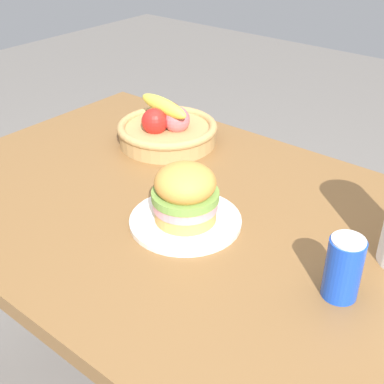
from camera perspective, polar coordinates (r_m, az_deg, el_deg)
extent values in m
cube|color=brown|center=(1.20, 0.21, -2.86)|extent=(1.40, 0.90, 0.04)
cylinder|color=brown|center=(1.99, -6.99, -0.84)|extent=(0.07, 0.07, 0.71)
cylinder|color=silver|center=(1.14, -0.73, -3.22)|extent=(0.25, 0.25, 0.01)
cylinder|color=tan|center=(1.13, -0.74, -2.34)|extent=(0.14, 0.14, 0.03)
cylinder|color=pink|center=(1.12, -0.75, -1.23)|extent=(0.14, 0.14, 0.02)
cylinder|color=olive|center=(1.11, -0.75, -0.35)|extent=(0.15, 0.15, 0.02)
ellipsoid|color=gold|center=(1.09, -0.77, 1.05)|extent=(0.13, 0.13, 0.08)
cylinder|color=blue|center=(0.96, 16.51, -8.20)|extent=(0.07, 0.07, 0.12)
cylinder|color=silver|center=(0.93, 17.09, -5.18)|extent=(0.06, 0.06, 0.00)
cylinder|color=tan|center=(1.50, -2.76, 6.39)|extent=(0.28, 0.28, 0.05)
torus|color=tan|center=(1.49, -2.78, 7.27)|extent=(0.29, 0.29, 0.02)
sphere|color=#D16066|center=(1.46, -1.71, 8.06)|extent=(0.08, 0.08, 0.08)
sphere|color=maroon|center=(1.50, -2.55, 8.64)|extent=(0.07, 0.07, 0.07)
sphere|color=red|center=(1.46, -4.17, 7.85)|extent=(0.08, 0.08, 0.08)
ellipsoid|color=yellow|center=(1.47, -3.21, 9.56)|extent=(0.21, 0.09, 0.05)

